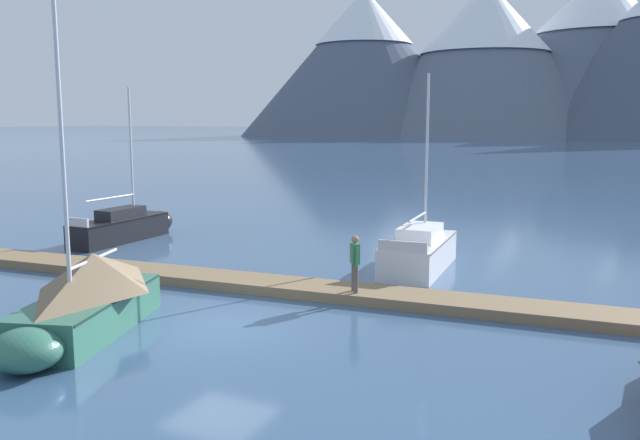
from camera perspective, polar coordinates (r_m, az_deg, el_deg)
ground_plane at (r=17.80m, az=-8.58°, el=-9.03°), size 700.00×700.00×0.00m
mountain_west_summit at (r=208.01m, az=3.77°, el=13.37°), size 74.86×74.86×43.41m
mountain_central_massif at (r=203.11m, az=13.87°, el=13.44°), size 76.23×76.23×43.90m
mountain_shoulder_ridge at (r=220.47m, az=22.55°, el=13.09°), size 95.89×95.89×47.96m
dock at (r=21.04m, az=-2.39°, el=-5.74°), size 26.83×3.66×0.30m
sailboat_nearest_berth at (r=30.91m, az=-16.25°, el=-0.50°), size 1.46×5.96×6.74m
sailboat_second_berth at (r=17.83m, az=-19.47°, el=-6.33°), size 3.54×6.22×8.17m
sailboat_mid_dock_port at (r=24.54m, az=8.64°, el=-2.51°), size 2.23×5.88×6.98m
person_on_dock at (r=19.67m, az=2.99°, el=-3.43°), size 0.40×0.49×1.69m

